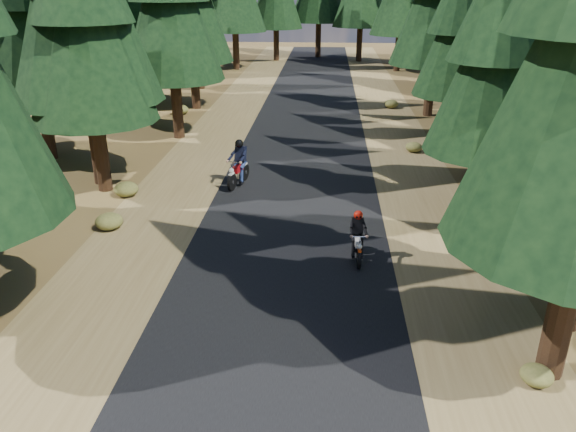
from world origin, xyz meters
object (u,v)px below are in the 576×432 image
Objects in this scene: log_near at (504,157)px; rider_lead at (357,244)px; log_far at (503,206)px; rider_follow at (238,171)px.

rider_lead is (-6.88, -9.98, 0.32)m from log_near.
rider_lead reaches higher than log_near.
log_near is at bearing -127.57° from rider_lead.
log_far is at bearing -144.54° from rider_lead.
rider_follow is at bearing -168.87° from log_near.
rider_follow is at bearing -57.15° from rider_lead.
rider_follow is (-11.16, -4.05, 0.44)m from log_near.
log_near is 1.39× the size of log_far.
log_far is 6.71m from rider_lead.
rider_lead is 7.32m from rider_follow.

